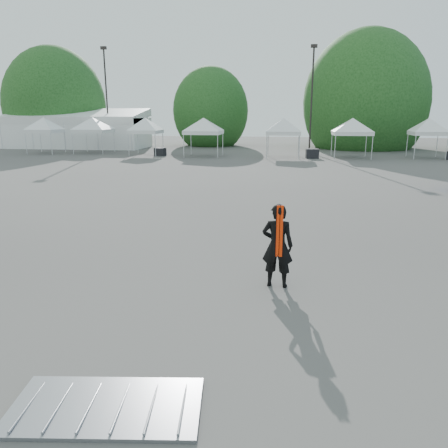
# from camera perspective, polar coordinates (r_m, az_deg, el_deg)

# --- Properties ---
(ground) EXTENTS (120.00, 120.00, 0.00)m
(ground) POSITION_cam_1_polar(r_m,az_deg,el_deg) (11.90, 3.46, -4.24)
(ground) COLOR #474442
(ground) RESTS_ON ground
(marquee) EXTENTS (15.00, 6.25, 4.23)m
(marquee) POSITION_cam_1_polar(r_m,az_deg,el_deg) (51.63, -18.57, 11.64)
(marquee) COLOR white
(marquee) RESTS_ON ground
(light_pole_west) EXTENTS (0.60, 0.25, 10.30)m
(light_pole_west) POSITION_cam_1_polar(r_m,az_deg,el_deg) (49.07, -15.12, 16.23)
(light_pole_west) COLOR black
(light_pole_west) RESTS_ON ground
(light_pole_east) EXTENTS (0.60, 0.25, 9.80)m
(light_pole_east) POSITION_cam_1_polar(r_m,az_deg,el_deg) (43.33, 11.40, 16.40)
(light_pole_east) COLOR black
(light_pole_east) RESTS_ON ground
(tree_far_w) EXTENTS (4.80, 4.80, 7.30)m
(tree_far_w) POSITION_cam_1_polar(r_m,az_deg,el_deg) (56.11, -21.17, 14.22)
(tree_far_w) COLOR #382314
(tree_far_w) RESTS_ON ground
(tree_mid_w) EXTENTS (4.16, 4.16, 6.33)m
(tree_mid_w) POSITION_cam_1_polar(r_m,az_deg,el_deg) (52.01, -1.75, 14.54)
(tree_mid_w) COLOR #382314
(tree_mid_w) RESTS_ON ground
(tree_mid_e) EXTENTS (5.12, 5.12, 7.79)m
(tree_mid_e) POSITION_cam_1_polar(r_m,az_deg,el_deg) (50.91, 17.94, 14.90)
(tree_mid_e) COLOR #382314
(tree_mid_e) RESTS_ON ground
(tent_a) EXTENTS (3.83, 3.83, 3.88)m
(tent_a) POSITION_cam_1_polar(r_m,az_deg,el_deg) (45.21, -22.50, 12.40)
(tent_a) COLOR silver
(tent_a) RESTS_ON ground
(tent_b) EXTENTS (4.36, 4.36, 3.88)m
(tent_b) POSITION_cam_1_polar(r_m,az_deg,el_deg) (44.12, -16.80, 12.84)
(tent_b) COLOR silver
(tent_b) RESTS_ON ground
(tent_c) EXTENTS (3.76, 3.76, 3.88)m
(tent_c) POSITION_cam_1_polar(r_m,az_deg,el_deg) (40.99, -10.26, 13.14)
(tent_c) COLOR silver
(tent_c) RESTS_ON ground
(tent_d) EXTENTS (4.46, 4.46, 3.88)m
(tent_d) POSITION_cam_1_polar(r_m,az_deg,el_deg) (39.04, -2.69, 13.30)
(tent_d) COLOR silver
(tent_d) RESTS_ON ground
(tent_e) EXTENTS (4.08, 4.08, 3.88)m
(tent_e) POSITION_cam_1_polar(r_m,az_deg,el_deg) (38.32, 7.83, 13.16)
(tent_e) COLOR silver
(tent_e) RESTS_ON ground
(tent_f) EXTENTS (4.45, 4.45, 3.88)m
(tent_f) POSITION_cam_1_polar(r_m,az_deg,el_deg) (39.07, 16.46, 12.74)
(tent_f) COLOR silver
(tent_f) RESTS_ON ground
(tent_g) EXTENTS (3.80, 3.80, 3.88)m
(tent_g) POSITION_cam_1_polar(r_m,az_deg,el_deg) (41.12, 25.20, 12.04)
(tent_g) COLOR silver
(tent_g) RESTS_ON ground
(man) EXTENTS (0.72, 0.50, 1.89)m
(man) POSITION_cam_1_polar(r_m,az_deg,el_deg) (9.69, 6.99, -2.81)
(man) COLOR black
(man) RESTS_ON ground
(barrier_left) EXTENTS (2.62, 1.54, 0.08)m
(barrier_left) POSITION_cam_1_polar(r_m,az_deg,el_deg) (6.43, -15.13, -21.95)
(barrier_left) COLOR gray
(barrier_left) RESTS_ON ground
(crate_west) EXTENTS (1.04, 0.89, 0.70)m
(crate_west) POSITION_cam_1_polar(r_m,az_deg,el_deg) (40.07, -8.33, 9.31)
(crate_west) COLOR black
(crate_west) RESTS_ON ground
(crate_mid) EXTENTS (1.10, 0.90, 0.80)m
(crate_mid) POSITION_cam_1_polar(r_m,az_deg,el_deg) (38.12, 11.45, 9.00)
(crate_mid) COLOR black
(crate_mid) RESTS_ON ground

